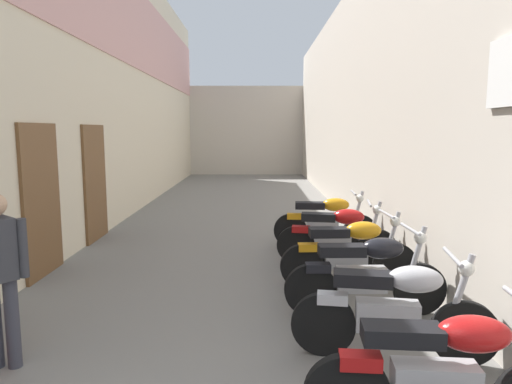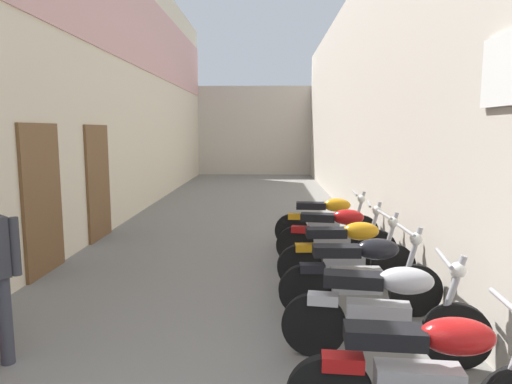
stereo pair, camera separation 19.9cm
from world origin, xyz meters
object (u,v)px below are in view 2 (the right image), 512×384
Objects in this scene: motorcycle_third at (385,309)px; motorcycle_fifth at (347,252)px; motorcycle_second at (428,375)px; motorcycle_fourth at (361,273)px; motorcycle_sixth at (336,235)px; motorcycle_seventh at (327,220)px.

motorcycle_fifth is at bearing 90.00° from motorcycle_third.
motorcycle_fifth is at bearing 90.00° from motorcycle_second.
motorcycle_sixth is (-0.00, 1.93, 0.00)m from motorcycle_fourth.
motorcycle_fifth and motorcycle_seventh have the same top height.
motorcycle_sixth and motorcycle_seventh have the same top height.
motorcycle_second is 1.01× the size of motorcycle_third.
motorcycle_seventh is at bearing 90.00° from motorcycle_third.
motorcycle_third is 1.00× the size of motorcycle_sixth.
motorcycle_fifth is at bearing 90.00° from motorcycle_fourth.
motorcycle_third is 1.96m from motorcycle_fifth.
motorcycle_second is 1.00× the size of motorcycle_seventh.
motorcycle_third is 1.04m from motorcycle_fourth.
motorcycle_third is at bearing -90.00° from motorcycle_seventh.
motorcycle_fifth is at bearing -90.00° from motorcycle_seventh.
motorcycle_third and motorcycle_fifth have the same top height.
motorcycle_seventh is (-0.00, 2.13, 0.00)m from motorcycle_fifth.
motorcycle_seventh is at bearing 90.00° from motorcycle_fourth.
motorcycle_second is 1.12m from motorcycle_third.
motorcycle_second is at bearing -90.00° from motorcycle_fourth.
motorcycle_fourth is 0.92m from motorcycle_fifth.
motorcycle_fourth is at bearing 90.00° from motorcycle_second.
motorcycle_seventh is (-0.00, 3.05, 0.00)m from motorcycle_fourth.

